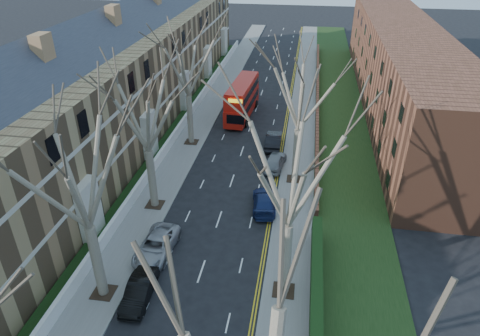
% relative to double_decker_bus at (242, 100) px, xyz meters
% --- Properties ---
extents(pavement_left, '(3.00, 102.00, 0.12)m').
position_rel_double_decker_bus_xyz_m(pavement_left, '(-4.56, 2.71, -1.99)').
color(pavement_left, slate).
rests_on(pavement_left, ground).
extents(pavement_right, '(3.00, 102.00, 0.12)m').
position_rel_double_decker_bus_xyz_m(pavement_right, '(7.44, 2.71, -1.99)').
color(pavement_right, slate).
rests_on(pavement_right, ground).
extents(terrace_left, '(9.70, 78.00, 13.60)m').
position_rel_double_decker_bus_xyz_m(terrace_left, '(-12.20, -5.29, 3.48)').
color(terrace_left, olive).
rests_on(terrace_left, ground).
extents(flats_right, '(13.97, 54.00, 10.00)m').
position_rel_double_decker_bus_xyz_m(flats_right, '(18.90, 6.71, 2.93)').
color(flats_right, brown).
rests_on(flats_right, ground).
extents(front_wall_left, '(0.30, 78.00, 1.00)m').
position_rel_double_decker_bus_xyz_m(front_wall_left, '(-6.21, -5.29, -1.43)').
color(front_wall_left, white).
rests_on(front_wall_left, ground).
extents(grass_verge_right, '(6.00, 102.00, 0.06)m').
position_rel_double_decker_bus_xyz_m(grass_verge_right, '(11.94, 2.71, -1.90)').
color(grass_verge_right, black).
rests_on(grass_verge_right, ground).
extents(tree_left_mid, '(10.50, 10.50, 14.71)m').
position_rel_double_decker_bus_xyz_m(tree_left_mid, '(-4.26, -30.29, 7.51)').
color(tree_left_mid, '#675C49').
rests_on(tree_left_mid, ground).
extents(tree_left_far, '(10.15, 10.15, 14.22)m').
position_rel_double_decker_bus_xyz_m(tree_left_far, '(-4.26, -20.29, 7.19)').
color(tree_left_far, '#675C49').
rests_on(tree_left_far, ground).
extents(tree_left_dist, '(10.50, 10.50, 14.71)m').
position_rel_double_decker_bus_xyz_m(tree_left_dist, '(-4.26, -8.29, 7.51)').
color(tree_left_dist, '#675C49').
rests_on(tree_left_dist, ground).
extents(tree_right_mid, '(10.50, 10.50, 14.71)m').
position_rel_double_decker_bus_xyz_m(tree_right_mid, '(7.14, -28.29, 7.51)').
color(tree_right_mid, '#675C49').
rests_on(tree_right_mid, ground).
extents(tree_right_far, '(10.15, 10.15, 14.22)m').
position_rel_double_decker_bus_xyz_m(tree_right_far, '(7.14, -14.29, 7.19)').
color(tree_right_far, '#675C49').
rests_on(tree_right_far, ground).
extents(double_decker_bus, '(3.01, 10.05, 4.19)m').
position_rel_double_decker_bus_xyz_m(double_decker_bus, '(0.00, 0.00, 0.00)').
color(double_decker_bus, '#B3160C').
rests_on(double_decker_bus, ground).
extents(car_left_mid, '(1.57, 4.12, 1.34)m').
position_rel_double_decker_bus_xyz_m(car_left_mid, '(-1.80, -30.31, -1.38)').
color(car_left_mid, black).
rests_on(car_left_mid, ground).
extents(car_left_far, '(2.52, 5.02, 1.36)m').
position_rel_double_decker_bus_xyz_m(car_left_far, '(-2.14, -25.96, -1.37)').
color(car_left_far, '#9C9BA1').
rests_on(car_left_far, ground).
extents(car_right_near, '(2.41, 4.80, 1.34)m').
position_rel_double_decker_bus_xyz_m(car_right_near, '(4.84, -19.14, -1.38)').
color(car_right_near, navy).
rests_on(car_right_near, ground).
extents(car_right_mid, '(2.26, 4.45, 1.45)m').
position_rel_double_decker_bus_xyz_m(car_right_mid, '(5.14, -12.26, -1.33)').
color(car_right_mid, gray).
rests_on(car_right_mid, ground).
extents(car_right_far, '(1.66, 4.65, 1.53)m').
position_rel_double_decker_bus_xyz_m(car_right_far, '(4.58, -7.78, -1.29)').
color(car_right_far, black).
rests_on(car_right_far, ground).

